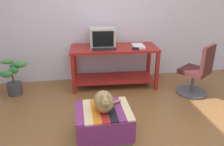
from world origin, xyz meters
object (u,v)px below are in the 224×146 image
book (138,46)px  potted_plant (14,78)px  office_chair (197,73)px  tv_monitor (102,37)px  desk (114,59)px  stapler (136,49)px  keyboard (104,49)px  ottoman_with_blanket (104,123)px  cat (104,101)px

book → potted_plant: size_ratio=0.49×
office_chair → book: bearing=-65.6°
book → potted_plant: (-2.17, -0.02, -0.46)m
tv_monitor → potted_plant: (-1.55, -0.17, -0.61)m
desk → stapler: size_ratio=14.25×
potted_plant → office_chair: (3.06, -0.50, 0.09)m
keyboard → office_chair: 1.62m
book → ottoman_with_blanket: book is taller
book → cat: (-0.80, -1.41, -0.26)m
office_chair → stapler: bearing=-55.4°
desk → potted_plant: size_ratio=2.60×
tv_monitor → cat: tv_monitor is taller
book → ottoman_with_blanket: 1.71m
tv_monitor → office_chair: 1.74m
desk → cat: bearing=-101.0°
tv_monitor → book: tv_monitor is taller
cat → tv_monitor: bearing=83.6°
potted_plant → cat: bearing=-45.6°
cat → office_chair: bearing=27.9°
keyboard → ottoman_with_blanket: size_ratio=0.61×
cat → stapler: bearing=60.7°
keyboard → potted_plant: size_ratio=0.66×
keyboard → desk: bearing=31.6°
office_chair → potted_plant: bearing=-44.6°
ottoman_with_blanket → potted_plant: bearing=134.5°
book → office_chair: size_ratio=0.34×
cat → office_chair: size_ratio=0.42×
keyboard → cat: 1.39m
book → cat: 1.65m
desk → book: 0.50m
book → ottoman_with_blanket: bearing=-117.0°
cat → stapler: (0.71, 1.25, 0.26)m
keyboard → cat: keyboard is taller
ottoman_with_blanket → book: bearing=59.9°
tv_monitor → office_chair: (1.51, -0.68, -0.52)m
book → potted_plant: 2.21m
stapler → office_chair: bearing=-83.7°
desk → ottoman_with_blanket: desk is taller
potted_plant → stapler: bearing=-3.9°
ottoman_with_blanket → office_chair: (1.71, 0.87, 0.20)m
book → desk: bearing=173.4°
tv_monitor → cat: 1.63m
book → office_chair: bearing=-27.3°
desk → office_chair: size_ratio=1.76×
cat → potted_plant: (-1.36, 1.40, -0.20)m
desk → tv_monitor: (-0.20, 0.08, 0.40)m
desk → potted_plant: 1.76m
keyboard → book: size_ratio=1.34×
cat → potted_plant: cat is taller
tv_monitor → book: (0.62, -0.15, -0.15)m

